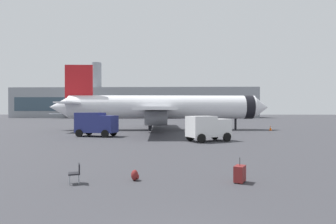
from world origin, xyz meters
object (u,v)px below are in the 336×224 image
at_px(airplane_at_gate, 161,107).
at_px(airplane_taxiing, 73,113).
at_px(safety_cone_near, 270,128).
at_px(safety_cone_mid, 101,126).
at_px(rolling_suitcase, 240,174).
at_px(service_truck, 96,123).
at_px(gate_chair, 76,172).
at_px(cargo_van, 208,127).
at_px(traveller_backpack, 135,175).

bearing_deg(airplane_at_gate, airplane_taxiing, 121.37).
relative_size(safety_cone_near, safety_cone_mid, 1.14).
height_order(safety_cone_near, rolling_suitcase, rolling_suitcase).
distance_m(service_truck, safety_cone_mid, 17.39).
xyz_separation_m(service_truck, gate_chair, (5.47, -21.48, -1.11)).
relative_size(cargo_van, safety_cone_mid, 7.10).
height_order(airplane_taxiing, rolling_suitcase, airplane_taxiing).
xyz_separation_m(cargo_van, traveller_backpack, (-5.09, -16.00, -1.22)).
relative_size(airplane_taxiing, cargo_van, 3.35).
height_order(service_truck, safety_cone_mid, service_truck).
relative_size(airplane_taxiing, gate_chair, 18.78).
height_order(airplane_at_gate, gate_chair, airplane_at_gate).
distance_m(safety_cone_near, gate_chair, 37.59).
bearing_deg(rolling_suitcase, airplane_at_gate, 99.28).
distance_m(airplane_at_gate, airplane_taxiing, 74.73).
bearing_deg(airplane_at_gate, rolling_suitcase, -80.72).
relative_size(airplane_taxiing, rolling_suitcase, 14.68).
distance_m(cargo_van, traveller_backpack, 16.83).
xyz_separation_m(rolling_suitcase, gate_chair, (-7.14, -0.41, 0.11)).
relative_size(cargo_van, traveller_backpack, 10.05).
xyz_separation_m(airplane_taxiing, cargo_van, (44.66, -80.27, -0.59)).
height_order(airplane_taxiing, service_truck, airplane_taxiing).
distance_m(cargo_van, gate_chair, 18.28).
xyz_separation_m(service_truck, traveller_backpack, (7.95, -20.87, -1.37)).
distance_m(rolling_suitcase, gate_chair, 7.15).
bearing_deg(rolling_suitcase, service_truck, 120.90).
distance_m(safety_cone_near, traveller_backpack, 35.85).
relative_size(airplane_taxiing, traveller_backpack, 33.65).
bearing_deg(service_truck, gate_chair, -75.71).
xyz_separation_m(safety_cone_near, gate_chair, (-19.18, -32.33, 0.12)).
height_order(airplane_taxiing, gate_chair, airplane_taxiing).
xyz_separation_m(airplane_at_gate, safety_cone_mid, (-11.31, 5.25, -3.32)).
xyz_separation_m(cargo_van, rolling_suitcase, (-0.42, -16.21, -1.06)).
bearing_deg(cargo_van, rolling_suitcase, -91.49).
bearing_deg(safety_cone_mid, safety_cone_near, -11.84).
xyz_separation_m(airplane_at_gate, cargo_van, (5.76, -16.48, -2.21)).
bearing_deg(airplane_taxiing, service_truck, -67.25).
distance_m(traveller_backpack, gate_chair, 2.56).
xyz_separation_m(airplane_taxiing, gate_chair, (37.10, -96.89, -1.54)).
distance_m(airplane_at_gate, safety_cone_near, 17.70).
bearing_deg(airplane_taxiing, traveller_backpack, -67.66).
xyz_separation_m(service_truck, cargo_van, (13.03, -4.86, -0.16)).
distance_m(airplane_taxiing, rolling_suitcase, 106.15).
bearing_deg(airplane_taxiing, gate_chair, -69.05).
xyz_separation_m(airplane_taxiing, safety_cone_near, (56.28, -64.55, -1.66)).
relative_size(service_truck, rolling_suitcase, 4.68).
distance_m(rolling_suitcase, traveller_backpack, 4.67).
bearing_deg(gate_chair, cargo_van, 65.53).
relative_size(cargo_van, rolling_suitcase, 4.39).
bearing_deg(airplane_taxiing, rolling_suitcase, -65.37).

